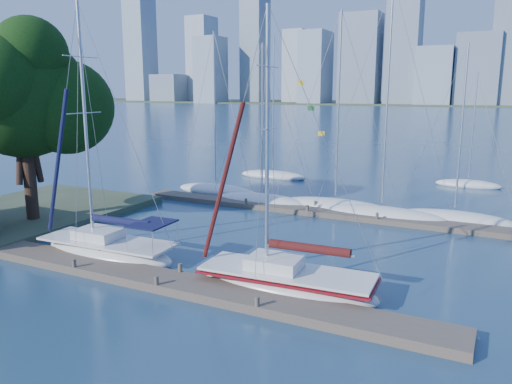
% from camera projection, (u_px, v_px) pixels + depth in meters
% --- Properties ---
extents(ground, '(700.00, 700.00, 0.00)m').
position_uv_depth(ground, '(169.00, 286.00, 23.03)').
color(ground, '#172F4A').
rests_on(ground, ground).
extents(near_dock, '(26.00, 2.00, 0.40)m').
position_uv_depth(near_dock, '(169.00, 282.00, 22.99)').
color(near_dock, brown).
rests_on(near_dock, ground).
extents(far_dock, '(30.00, 1.80, 0.36)m').
position_uv_depth(far_dock, '(324.00, 212.00, 36.11)').
color(far_dock, brown).
rests_on(far_dock, ground).
extents(far_shore, '(800.00, 100.00, 1.50)m').
position_uv_depth(far_shore, '(485.00, 105.00, 303.10)').
color(far_shore, '#38472D').
rests_on(far_shore, ground).
extents(tree, '(10.49, 9.53, 13.25)m').
position_uv_depth(tree, '(22.00, 92.00, 31.47)').
color(tree, black).
rests_on(tree, ground).
extents(sailboat_navy, '(8.39, 3.06, 13.82)m').
position_uv_depth(sailboat_navy, '(107.00, 238.00, 26.76)').
color(sailboat_navy, silver).
rests_on(sailboat_navy, ground).
extents(sailboat_maroon, '(8.53, 3.21, 12.95)m').
position_uv_depth(sailboat_maroon, '(286.00, 270.00, 22.25)').
color(sailboat_maroon, silver).
rests_on(sailboat_maroon, ground).
extents(bg_boat_0, '(7.78, 3.36, 14.03)m').
position_uv_depth(bg_boat_0, '(216.00, 190.00, 43.90)').
color(bg_boat_0, silver).
rests_on(bg_boat_0, ground).
extents(bg_boat_1, '(8.16, 4.40, 12.72)m').
position_uv_depth(bg_boat_1, '(262.00, 200.00, 39.58)').
color(bg_boat_1, silver).
rests_on(bg_boat_1, ground).
extents(bg_boat_2, '(9.22, 6.05, 14.78)m').
position_uv_depth(bg_boat_2, '(335.00, 206.00, 37.60)').
color(bg_boat_2, silver).
rests_on(bg_boat_2, ground).
extents(bg_boat_3, '(9.42, 4.48, 16.28)m').
position_uv_depth(bg_boat_3, '(381.00, 214.00, 35.25)').
color(bg_boat_3, silver).
rests_on(bg_boat_3, ground).
extents(bg_boat_4, '(8.29, 4.85, 12.17)m').
position_uv_depth(bg_boat_4, '(454.00, 219.00, 34.09)').
color(bg_boat_4, silver).
rests_on(bg_boat_4, ground).
extents(bg_boat_6, '(7.49, 4.51, 14.50)m').
position_uv_depth(bg_boat_6, '(273.00, 175.00, 51.44)').
color(bg_boat_6, silver).
rests_on(bg_boat_6, ground).
extents(bg_boat_7, '(6.12, 3.29, 10.82)m').
position_uv_depth(bg_boat_7, '(468.00, 184.00, 46.66)').
color(bg_boat_7, silver).
rests_on(bg_boat_7, ground).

